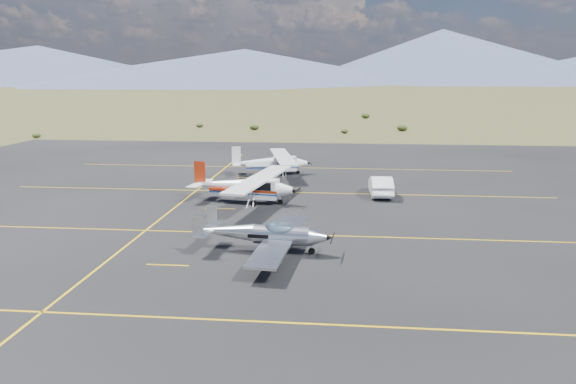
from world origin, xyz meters
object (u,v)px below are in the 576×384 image
(aircraft_low_wing, at_px, (267,234))
(aircraft_cessna, at_px, (245,185))
(aircraft_plain, at_px, (271,162))
(sedan, at_px, (381,186))

(aircraft_low_wing, relative_size, aircraft_cessna, 0.84)
(aircraft_plain, xyz_separation_m, sedan, (8.90, -7.60, -0.39))
(aircraft_low_wing, height_order, aircraft_plain, aircraft_plain)
(aircraft_plain, bearing_deg, sedan, -52.90)
(aircraft_cessna, distance_m, sedan, 9.86)
(aircraft_low_wing, relative_size, sedan, 2.07)
(aircraft_cessna, bearing_deg, aircraft_low_wing, -64.75)
(aircraft_low_wing, distance_m, aircraft_plain, 21.54)
(aircraft_cessna, xyz_separation_m, aircraft_plain, (0.43, 10.77, -0.09))
(aircraft_cessna, relative_size, aircraft_plain, 1.08)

